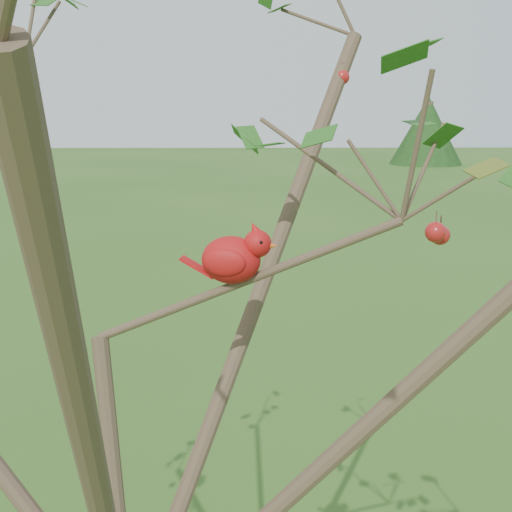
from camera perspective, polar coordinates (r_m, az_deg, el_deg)
The scene contains 3 objects.
crabapple_tree at distance 1.19m, azimuth -11.86°, elevation -1.36°, with size 2.35×2.05×2.95m.
cardinal at distance 1.26m, azimuth -1.93°, elevation -0.13°, with size 0.20×0.11×0.14m.
distant_trees at distance 24.37m, azimuth -4.41°, elevation 10.51°, with size 43.72×12.01×2.95m.
Camera 1 is at (0.24, -1.15, 2.41)m, focal length 45.00 mm.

